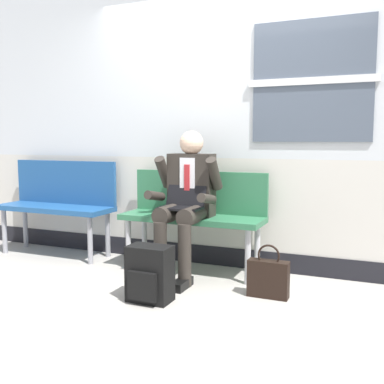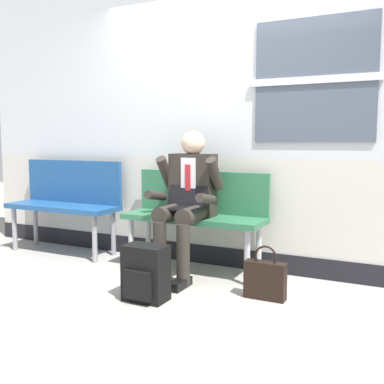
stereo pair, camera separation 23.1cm
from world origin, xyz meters
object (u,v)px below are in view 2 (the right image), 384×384
object	(u,v)px
bench_with_person	(196,210)
handbag	(265,279)
person_seated	(186,199)
backpack	(145,274)
bench_empty	(67,198)

from	to	relation	value
bench_with_person	handbag	xyz separation A→B (m)	(0.80, -0.46, -0.40)
person_seated	bench_with_person	bearing A→B (deg)	90.00
bench_with_person	backpack	xyz separation A→B (m)	(0.01, -0.89, -0.35)
backpack	handbag	size ratio (longest dim) A/B	1.02
person_seated	handbag	xyz separation A→B (m)	(0.80, -0.26, -0.53)
bench_with_person	backpack	bearing A→B (deg)	-89.13
backpack	handbag	xyz separation A→B (m)	(0.78, 0.43, -0.05)
bench_empty	backpack	world-z (taller)	bench_empty
bench_empty	person_seated	size ratio (longest dim) A/B	0.98
bench_with_person	backpack	world-z (taller)	bench_with_person
bench_empty	handbag	distance (m)	2.41
handbag	backpack	bearing A→B (deg)	-151.29
bench_empty	person_seated	bearing A→B (deg)	-7.59
bench_with_person	person_seated	bearing A→B (deg)	-90.00
bench_empty	backpack	distance (m)	1.82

